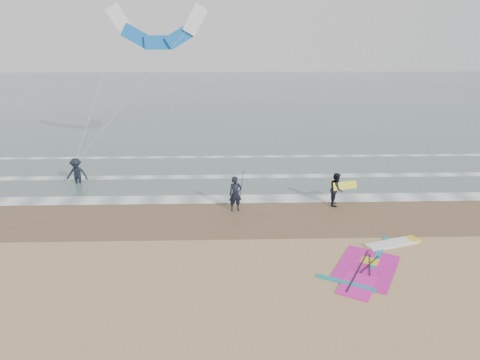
{
  "coord_description": "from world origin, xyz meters",
  "views": [
    {
      "loc": [
        -1.14,
        -13.06,
        8.4
      ],
      "look_at": [
        -0.63,
        5.0,
        2.2
      ],
      "focal_mm": 32.0,
      "sensor_mm": 36.0,
      "label": 1
    }
  ],
  "objects_px": {
    "person_wading": "(76,168)",
    "surf_kite": "(158,31)",
    "windsurf_rig": "(375,261)",
    "person_standing": "(235,194)",
    "person_walking": "(336,189)"
  },
  "relations": [
    {
      "from": "person_wading",
      "to": "surf_kite",
      "type": "relative_size",
      "value": 0.22
    },
    {
      "from": "windsurf_rig",
      "to": "person_standing",
      "type": "bearing_deg",
      "value": 135.45
    },
    {
      "from": "person_walking",
      "to": "surf_kite",
      "type": "height_order",
      "value": "surf_kite"
    },
    {
      "from": "windsurf_rig",
      "to": "person_standing",
      "type": "relative_size",
      "value": 2.82
    },
    {
      "from": "windsurf_rig",
      "to": "person_wading",
      "type": "bearing_deg",
      "value": 146.91
    },
    {
      "from": "windsurf_rig",
      "to": "person_walking",
      "type": "xyz_separation_m",
      "value": [
        -0.15,
        5.85,
        0.83
      ]
    },
    {
      "from": "surf_kite",
      "to": "windsurf_rig",
      "type": "bearing_deg",
      "value": -54.3
    },
    {
      "from": "surf_kite",
      "to": "person_walking",
      "type": "bearing_deg",
      "value": -39.33
    },
    {
      "from": "windsurf_rig",
      "to": "person_wading",
      "type": "relative_size",
      "value": 2.59
    },
    {
      "from": "windsurf_rig",
      "to": "person_walking",
      "type": "height_order",
      "value": "person_walking"
    },
    {
      "from": "person_standing",
      "to": "windsurf_rig",
      "type": "bearing_deg",
      "value": -56.83
    },
    {
      "from": "person_standing",
      "to": "person_walking",
      "type": "distance_m",
      "value": 5.22
    },
    {
      "from": "surf_kite",
      "to": "person_wading",
      "type": "bearing_deg",
      "value": -135.52
    },
    {
      "from": "person_standing",
      "to": "person_wading",
      "type": "relative_size",
      "value": 0.92
    },
    {
      "from": "person_walking",
      "to": "person_wading",
      "type": "height_order",
      "value": "person_wading"
    }
  ]
}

